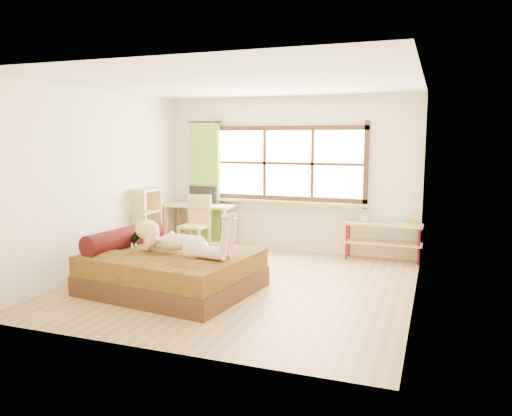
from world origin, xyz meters
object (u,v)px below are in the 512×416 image
at_px(woman, 180,231).
at_px(pipe_shelf, 384,233).
at_px(desk, 200,210).
at_px(kitten, 129,238).
at_px(bed, 169,269).
at_px(chair, 197,220).
at_px(bookshelf, 147,222).

height_order(woman, pipe_shelf, woman).
height_order(woman, desk, woman).
relative_size(kitten, desk, 0.24).
xyz_separation_m(bed, woman, (0.20, -0.06, 0.54)).
bearing_deg(kitten, bed, -0.76).
distance_m(chair, bookshelf, 0.88).
relative_size(kitten, chair, 0.31).
bearing_deg(chair, kitten, -88.28).
height_order(desk, bookshelf, bookshelf).
xyz_separation_m(bed, bookshelf, (-1.28, 1.49, 0.31)).
relative_size(woman, chair, 1.43).
bearing_deg(desk, woman, -67.30).
bearing_deg(bed, desk, 114.47).
distance_m(kitten, chair, 2.03).
bearing_deg(chair, pipe_shelf, 10.39).
bearing_deg(bed, kitten, 179.24).
height_order(woman, bookshelf, bookshelf).
bearing_deg(kitten, pipe_shelf, 45.72).
bearing_deg(pipe_shelf, desk, -177.98).
relative_size(kitten, bookshelf, 0.26).
bearing_deg(pipe_shelf, chair, -171.46).
xyz_separation_m(bed, chair, (-0.67, 2.12, 0.28)).
distance_m(desk, chair, 0.40).
xyz_separation_m(woman, bookshelf, (-1.48, 1.54, -0.23)).
xyz_separation_m(kitten, pipe_shelf, (3.15, 2.51, -0.18)).
distance_m(woman, kitten, 0.90).
height_order(bed, kitten, bed).
height_order(woman, kitten, woman).
height_order(desk, pipe_shelf, desk).
relative_size(desk, bookshelf, 1.12).
distance_m(woman, pipe_shelf, 3.52).
bearing_deg(pipe_shelf, kitten, -141.58).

